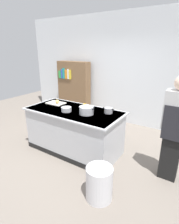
{
  "coord_description": "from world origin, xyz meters",
  "views": [
    {
      "loc": [
        2.16,
        -2.72,
        2.08
      ],
      "look_at": [
        0.25,
        0.2,
        0.85
      ],
      "focal_mm": 29.08,
      "sensor_mm": 36.0,
      "label": 1
    }
  ],
  "objects_px": {
    "trash_bin": "(99,183)",
    "bookshelf": "(74,89)",
    "mixing_bowl": "(66,109)",
    "person_chef": "(175,128)",
    "onion": "(57,102)",
    "sauce_pan": "(108,110)",
    "juice_cup": "(85,106)",
    "stock_pot": "(86,110)"
  },
  "relations": [
    {
      "from": "juice_cup",
      "to": "bookshelf",
      "type": "bearing_deg",
      "value": 133.61
    },
    {
      "from": "onion",
      "to": "mixing_bowl",
      "type": "distance_m",
      "value": 0.55
    },
    {
      "from": "juice_cup",
      "to": "bookshelf",
      "type": "xyz_separation_m",
      "value": [
        -1.52,
        1.6,
        -0.1
      ]
    },
    {
      "from": "mixing_bowl",
      "to": "trash_bin",
      "type": "xyz_separation_m",
      "value": [
        1.2,
        -0.75,
        -0.69
      ]
    },
    {
      "from": "sauce_pan",
      "to": "trash_bin",
      "type": "distance_m",
      "value": 1.39
    },
    {
      "from": "mixing_bowl",
      "to": "juice_cup",
      "type": "xyz_separation_m",
      "value": [
        0.2,
        0.34,
        0.01
      ]
    },
    {
      "from": "mixing_bowl",
      "to": "juice_cup",
      "type": "distance_m",
      "value": 0.39
    },
    {
      "from": "onion",
      "to": "juice_cup",
      "type": "bearing_deg",
      "value": 6.48
    },
    {
      "from": "trash_bin",
      "to": "mixing_bowl",
      "type": "bearing_deg",
      "value": 148.12
    },
    {
      "from": "stock_pot",
      "to": "onion",
      "type": "bearing_deg",
      "value": 169.44
    },
    {
      "from": "sauce_pan",
      "to": "trash_bin",
      "type": "xyz_separation_m",
      "value": [
        0.46,
        -1.12,
        -0.7
      ]
    },
    {
      "from": "mixing_bowl",
      "to": "person_chef",
      "type": "bearing_deg",
      "value": 8.5
    },
    {
      "from": "person_chef",
      "to": "juice_cup",
      "type": "bearing_deg",
      "value": 102.14
    },
    {
      "from": "stock_pot",
      "to": "juice_cup",
      "type": "relative_size",
      "value": 3.37
    },
    {
      "from": "stock_pot",
      "to": "bookshelf",
      "type": "distance_m",
      "value": 2.53
    },
    {
      "from": "stock_pot",
      "to": "trash_bin",
      "type": "relative_size",
      "value": 0.66
    },
    {
      "from": "stock_pot",
      "to": "sauce_pan",
      "type": "relative_size",
      "value": 1.47
    },
    {
      "from": "person_chef",
      "to": "bookshelf",
      "type": "height_order",
      "value": "person_chef"
    },
    {
      "from": "trash_bin",
      "to": "person_chef",
      "type": "height_order",
      "value": "person_chef"
    },
    {
      "from": "juice_cup",
      "to": "person_chef",
      "type": "bearing_deg",
      "value": -1.62
    },
    {
      "from": "onion",
      "to": "mixing_bowl",
      "type": "relative_size",
      "value": 0.43
    },
    {
      "from": "stock_pot",
      "to": "sauce_pan",
      "type": "height_order",
      "value": "stock_pot"
    },
    {
      "from": "trash_bin",
      "to": "person_chef",
      "type": "distance_m",
      "value": 1.43
    },
    {
      "from": "mixing_bowl",
      "to": "trash_bin",
      "type": "distance_m",
      "value": 1.57
    },
    {
      "from": "juice_cup",
      "to": "onion",
      "type": "bearing_deg",
      "value": -173.52
    },
    {
      "from": "mixing_bowl",
      "to": "trash_bin",
      "type": "relative_size",
      "value": 0.39
    },
    {
      "from": "stock_pot",
      "to": "sauce_pan",
      "type": "distance_m",
      "value": 0.43
    },
    {
      "from": "onion",
      "to": "bookshelf",
      "type": "distance_m",
      "value": 1.88
    },
    {
      "from": "person_chef",
      "to": "stock_pot",
      "type": "bearing_deg",
      "value": 111.08
    },
    {
      "from": "stock_pot",
      "to": "mixing_bowl",
      "type": "relative_size",
      "value": 1.67
    },
    {
      "from": "onion",
      "to": "trash_bin",
      "type": "relative_size",
      "value": 0.17
    },
    {
      "from": "sauce_pan",
      "to": "juice_cup",
      "type": "relative_size",
      "value": 2.3
    },
    {
      "from": "sauce_pan",
      "to": "trash_bin",
      "type": "height_order",
      "value": "sauce_pan"
    },
    {
      "from": "stock_pot",
      "to": "mixing_bowl",
      "type": "height_order",
      "value": "stock_pot"
    },
    {
      "from": "trash_bin",
      "to": "bookshelf",
      "type": "height_order",
      "value": "bookshelf"
    },
    {
      "from": "onion",
      "to": "person_chef",
      "type": "bearing_deg",
      "value": 0.68
    },
    {
      "from": "onion",
      "to": "stock_pot",
      "type": "relative_size",
      "value": 0.26
    },
    {
      "from": "mixing_bowl",
      "to": "juice_cup",
      "type": "bearing_deg",
      "value": 59.04
    },
    {
      "from": "mixing_bowl",
      "to": "sauce_pan",
      "type": "bearing_deg",
      "value": 26.72
    },
    {
      "from": "trash_bin",
      "to": "bookshelf",
      "type": "bearing_deg",
      "value": 133.19
    },
    {
      "from": "sauce_pan",
      "to": "mixing_bowl",
      "type": "relative_size",
      "value": 1.14
    },
    {
      "from": "stock_pot",
      "to": "bookshelf",
      "type": "height_order",
      "value": "bookshelf"
    }
  ]
}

